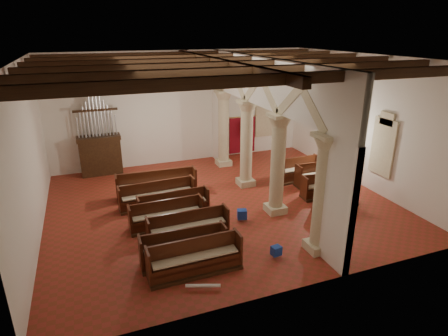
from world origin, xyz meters
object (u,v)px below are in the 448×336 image
at_px(processional_banner, 246,143).
at_px(aisle_pew_0, 336,197).
at_px(pipe_organ, 100,148).
at_px(nave_pew_0, 195,262).
at_px(lectern, 116,163).

relative_size(processional_banner, aisle_pew_0, 1.16).
bearing_deg(pipe_organ, nave_pew_0, -77.92).
bearing_deg(aisle_pew_0, pipe_organ, 142.56).
bearing_deg(nave_pew_0, pipe_organ, 101.21).
height_order(processional_banner, aisle_pew_0, processional_banner).
distance_m(lectern, nave_pew_0, 9.84).
distance_m(pipe_organ, aisle_pew_0, 11.66).
bearing_deg(processional_banner, lectern, 172.65).
xyz_separation_m(nave_pew_0, aisle_pew_0, (6.90, 2.39, -0.00)).
bearing_deg(lectern, processional_banner, -4.68).
xyz_separation_m(lectern, aisle_pew_0, (8.27, -7.36, -0.14)).
bearing_deg(lectern, pipe_organ, 174.42).
xyz_separation_m(pipe_organ, processional_banner, (8.10, -0.01, -0.61)).
bearing_deg(processional_banner, aisle_pew_0, -90.51).
xyz_separation_m(lectern, nave_pew_0, (1.37, -9.75, -0.13)).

